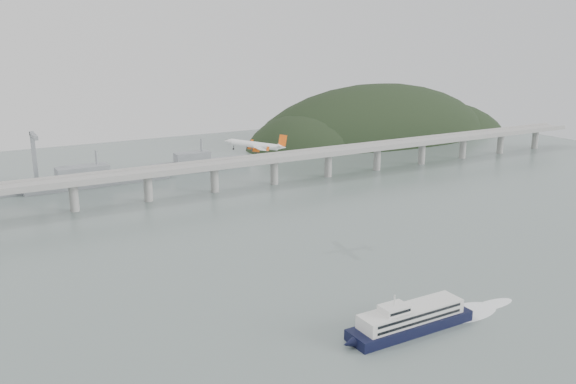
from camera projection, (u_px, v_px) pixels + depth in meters
ground at (348, 297)px, 273.31m from camera, size 900.00×900.00×0.00m
bridge at (187, 172)px, 436.36m from camera, size 800.00×22.00×23.90m
headland at (386, 153)px, 693.25m from camera, size 365.00×155.00×156.00m
ferry at (411, 319)px, 241.75m from camera, size 90.73×16.04×17.14m
airliner at (256, 145)px, 316.64m from camera, size 34.00×31.17×8.96m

